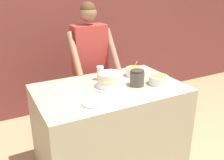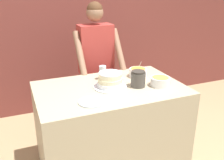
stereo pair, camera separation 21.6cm
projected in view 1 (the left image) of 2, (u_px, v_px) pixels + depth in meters
wall_back at (59, 26)px, 3.59m from camera, size 10.00×0.05×2.60m
counter at (110, 128)px, 2.58m from camera, size 1.43×0.90×0.92m
person_baker at (90, 59)px, 3.05m from camera, size 0.55×0.47×1.68m
cake at (110, 81)px, 2.39m from camera, size 0.33×0.33×0.15m
frosting_bowl_olive at (158, 79)px, 2.49m from camera, size 0.19×0.19×0.09m
frosting_bowl_orange at (135, 71)px, 2.71m from camera, size 0.19×0.19×0.15m
drinking_glass at (100, 73)px, 2.59m from camera, size 0.07×0.07×0.15m
ceramic_plate at (95, 103)px, 2.09m from camera, size 0.23×0.23×0.01m
stoneware_jar at (137, 78)px, 2.44m from camera, size 0.14×0.14×0.16m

